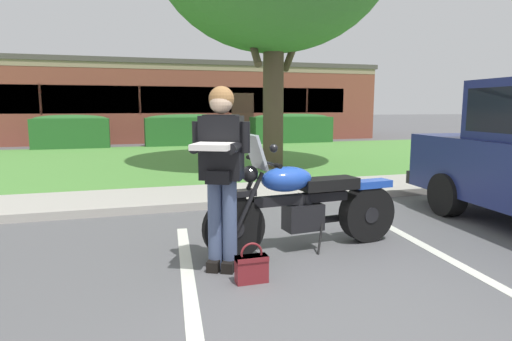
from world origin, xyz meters
The scene contains 13 objects.
ground_plane centered at (0.00, 0.00, 0.00)m, with size 140.00×140.00×0.00m, color #565659.
curb_strip centered at (0.00, 3.40, 0.06)m, with size 60.00×0.20×0.12m, color #ADA89E.
concrete_walk centered at (0.00, 4.25, 0.04)m, with size 60.00×1.50×0.08m, color #ADA89E.
grass_lawn centered at (0.00, 9.36, 0.03)m, with size 60.00×8.74×0.06m, color #518E3D.
stall_stripe_0 centered at (-1.40, 0.20, 0.00)m, with size 0.12×4.40×0.01m, color silver.
stall_stripe_1 centered at (1.21, 0.20, 0.00)m, with size 0.12×4.40×0.01m, color silver.
motorcycle centered at (0.05, 1.22, 0.49)m, with size 2.24×0.82×1.26m.
rider_person centered at (-1.00, 0.89, 1.01)m, with size 0.59×0.67×1.70m.
handbag centered at (-0.82, 0.51, 0.14)m, with size 0.28×0.13×0.36m.
hedge_left centered at (-3.58, 13.89, 0.65)m, with size 2.60×0.90×1.24m.
hedge_center_left centered at (0.63, 13.89, 0.65)m, with size 3.32×0.90×1.24m.
hedge_center_right centered at (4.83, 13.89, 0.65)m, with size 3.35×0.90×1.24m.
brick_building centered at (-1.10, 20.51, 1.74)m, with size 21.89×9.89×3.47m.
Camera 1 is at (-1.85, -2.99, 1.52)m, focal length 30.76 mm.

